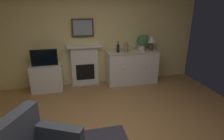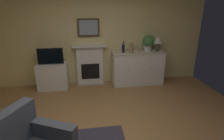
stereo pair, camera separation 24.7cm
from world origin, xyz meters
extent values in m
cube|color=#EAD68C|center=(0.00, 2.56, 1.37)|extent=(6.00, 0.06, 2.74)
cube|color=white|center=(-0.16, 2.44, 0.53)|extent=(0.70, 0.18, 1.05)
cube|color=tan|center=(-0.16, 2.34, 0.01)|extent=(0.77, 0.20, 0.03)
cube|color=black|center=(-0.16, 2.34, 0.39)|extent=(0.48, 0.02, 0.42)
cube|color=white|center=(-0.16, 2.41, 1.07)|extent=(0.87, 0.27, 0.05)
cube|color=#473323|center=(-0.16, 2.48, 1.54)|extent=(0.55, 0.03, 0.45)
cube|color=#8C99A8|center=(-0.16, 2.46, 1.54)|extent=(0.47, 0.01, 0.37)
cube|color=white|center=(1.13, 2.25, 0.44)|extent=(1.37, 0.45, 0.88)
cube|color=beige|center=(1.13, 2.25, 0.89)|extent=(1.40, 0.48, 0.03)
sphere|color=brown|center=(0.83, 2.02, 0.50)|extent=(0.02, 0.02, 0.02)
sphere|color=brown|center=(1.43, 2.02, 0.50)|extent=(0.02, 0.02, 0.02)
cylinder|color=#4C4742|center=(1.65, 2.25, 1.02)|extent=(0.10, 0.10, 0.22)
cone|color=silver|center=(1.65, 2.25, 1.22)|extent=(0.26, 0.26, 0.18)
cylinder|color=black|center=(0.72, 2.26, 1.01)|extent=(0.08, 0.08, 0.20)
cylinder|color=black|center=(0.72, 2.26, 1.15)|extent=(0.03, 0.03, 0.09)
cylinder|color=silver|center=(1.06, 2.26, 0.91)|extent=(0.06, 0.06, 0.00)
cylinder|color=silver|center=(1.06, 2.26, 0.96)|extent=(0.01, 0.01, 0.09)
cone|color=silver|center=(1.06, 2.26, 1.04)|extent=(0.07, 0.07, 0.07)
cylinder|color=silver|center=(1.17, 2.24, 0.91)|extent=(0.06, 0.06, 0.00)
cylinder|color=silver|center=(1.17, 2.24, 0.96)|extent=(0.01, 0.01, 0.09)
cone|color=silver|center=(1.17, 2.24, 1.04)|extent=(0.07, 0.07, 0.07)
cylinder|color=silver|center=(1.28, 2.25, 0.91)|extent=(0.06, 0.06, 0.00)
cylinder|color=silver|center=(1.28, 2.25, 0.96)|extent=(0.01, 0.01, 0.09)
cone|color=silver|center=(1.28, 2.25, 1.04)|extent=(0.07, 0.07, 0.07)
cylinder|color=#9E7F5B|center=(0.92, 2.20, 1.03)|extent=(0.11, 0.11, 0.24)
sphere|color=#9E7F5B|center=(0.92, 2.20, 1.15)|extent=(0.08, 0.08, 0.08)
cube|color=white|center=(-1.13, 2.27, 0.34)|extent=(0.75, 0.42, 0.68)
cube|color=black|center=(-1.13, 2.25, 0.88)|extent=(0.62, 0.06, 0.40)
cube|color=black|center=(-1.13, 2.21, 0.88)|extent=(0.57, 0.01, 0.35)
cylinder|color=beige|center=(1.40, 2.30, 0.98)|extent=(0.18, 0.18, 0.14)
sphere|color=#3D753D|center=(1.40, 2.30, 1.18)|extent=(0.30, 0.30, 0.30)
sphere|color=#3D753D|center=(1.46, 2.27, 1.25)|extent=(0.18, 0.18, 0.18)
cube|color=#474C56|center=(-1.20, -0.39, 0.67)|extent=(0.48, 0.75, 0.50)
cube|color=#474C56|center=(-0.77, -0.25, 0.53)|extent=(0.71, 0.44, 0.22)
camera|label=1|loc=(-0.51, -2.31, 2.07)|focal=29.53mm
camera|label=2|loc=(-0.27, -2.36, 2.07)|focal=29.53mm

